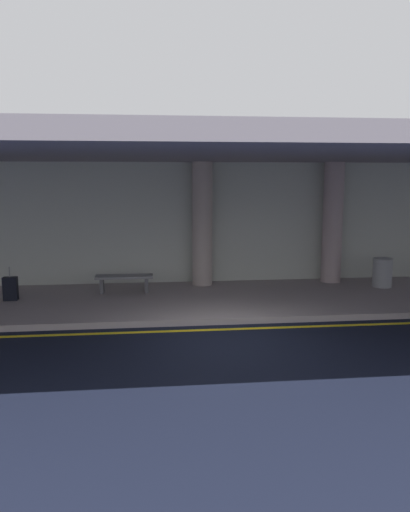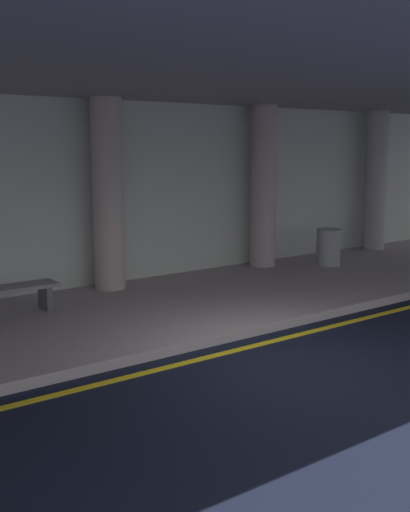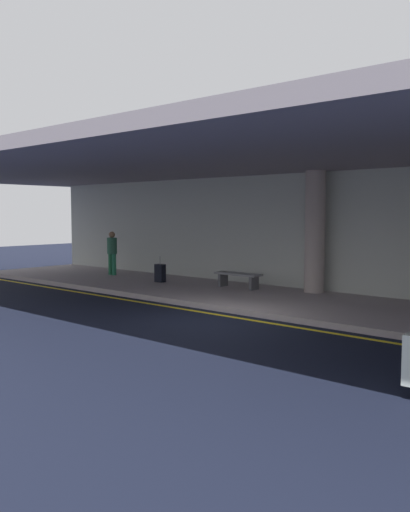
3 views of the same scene
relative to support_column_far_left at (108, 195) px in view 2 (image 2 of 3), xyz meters
The scene contains 10 objects.
ground_plane 5.14m from the support_column_far_left, 90.00° to the right, with size 60.00×60.00×0.00m, color black.
sidewalk 2.51m from the support_column_far_left, 90.00° to the right, with size 26.00×4.20×0.15m, color #9E9294.
lane_stripe_yellow 4.54m from the support_column_far_left, 90.00° to the right, with size 26.00×0.14×0.01m, color yellow.
support_column_far_left is the anchor object (origin of this frame).
support_column_left_mid 4.00m from the support_column_far_left, ahead, with size 0.60×0.60×3.65m, color #A28F91.
support_column_center 8.00m from the support_column_far_left, ahead, with size 0.60×0.60×3.65m, color #9A949A.
ceiling_overhang 2.92m from the support_column_far_left, 90.00° to the right, with size 28.00×13.20×0.30m, color gray.
terminal_back_wall 0.61m from the support_column_far_left, 90.00° to the left, with size 26.00×0.30×3.80m, color #B1B6AD.
bench_metal 2.83m from the support_column_far_left, 161.02° to the right, with size 1.60×0.50×0.48m.
trash_bin_steel 5.50m from the support_column_far_left, ahead, with size 0.56×0.56×0.85m, color gray.
Camera 2 is at (-5.77, -6.05, 2.90)m, focal length 44.35 mm.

